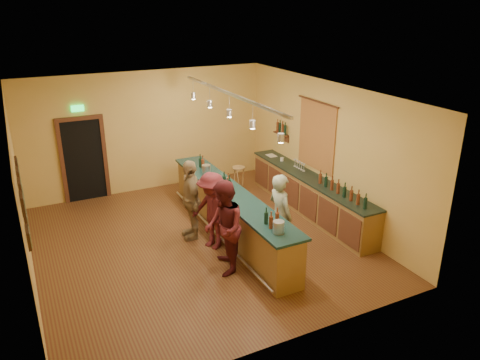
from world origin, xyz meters
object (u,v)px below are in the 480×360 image
bartender (280,215)px  customer_c (212,211)px  customer_b (191,200)px  customer_a (224,228)px  bar_stool (239,172)px  tasting_bar (230,210)px  back_counter (310,195)px

bartender → customer_c: bartender is taller
bartender → customer_b: size_ratio=0.98×
customer_a → bar_stool: customer_a is taller
tasting_bar → customer_b: customer_b is taller
back_counter → tasting_bar: size_ratio=0.89×
tasting_bar → bartender: 1.32m
bartender → bar_stool: size_ratio=2.50×
back_counter → bartender: bearing=-140.8°
tasting_bar → bartender: (0.55, -1.17, 0.26)m
tasting_bar → bartender: bartender is taller
back_counter → tasting_bar: bearing=-175.3°
tasting_bar → customer_a: size_ratio=2.79×
bartender → customer_a: customer_a is taller
back_counter → bartender: bartender is taller
customer_b → bar_stool: size_ratio=2.56×
customer_c → bartender: bearing=27.9°
back_counter → tasting_bar: (-2.21, -0.18, 0.12)m
back_counter → customer_c: customer_c is taller
bartender → customer_b: 1.99m
bartender → customer_a: 1.28m
bartender → back_counter: bearing=-57.3°
bartender → customer_a: bearing=87.9°
customer_b → customer_c: (0.23, -0.62, -0.06)m
bartender → customer_c: bearing=45.4°
tasting_bar → customer_b: 0.88m
customer_a → customer_c: 0.98m
back_counter → customer_a: bearing=-153.7°
back_counter → bartender: (-1.65, -1.35, 0.38)m
bar_stool → customer_b: bearing=-137.6°
customer_b → customer_c: bearing=29.7°
customer_b → customer_c: size_ratio=1.07×
customer_b → back_counter: bearing=96.6°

